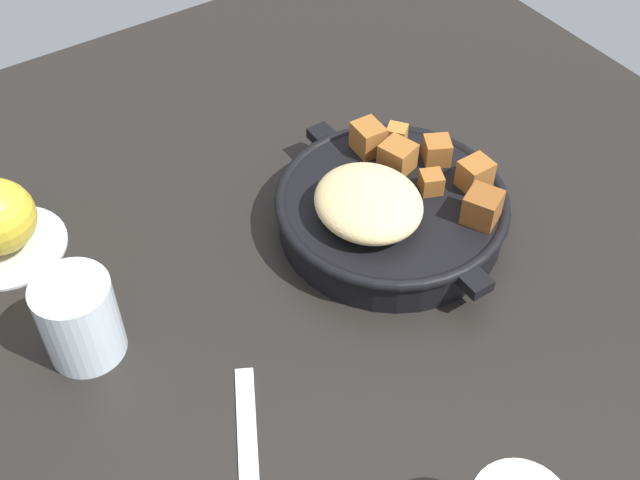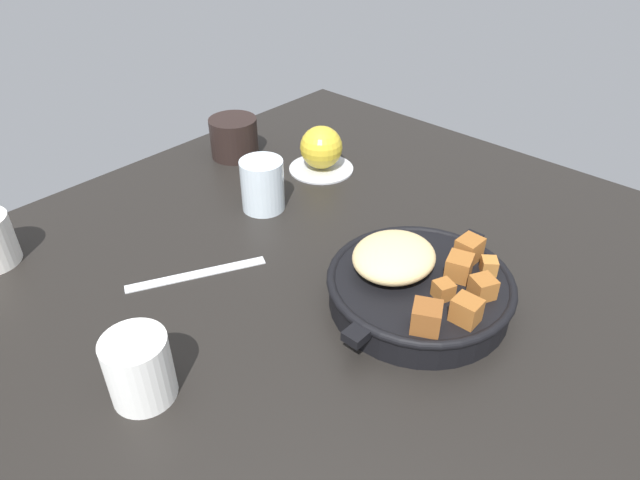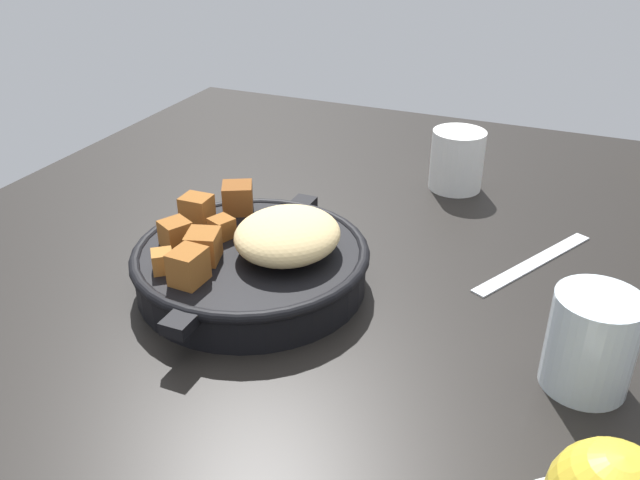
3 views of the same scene
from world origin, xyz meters
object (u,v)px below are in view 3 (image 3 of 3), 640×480
(cast_iron_skillet, at_px, (254,259))
(white_creamer_pitcher, at_px, (457,160))
(water_glass_short, at_px, (591,342))
(butter_knife, at_px, (534,262))

(cast_iron_skillet, relative_size, white_creamer_pitcher, 3.55)
(white_creamer_pitcher, height_order, water_glass_short, water_glass_short)
(butter_knife, bearing_deg, white_creamer_pitcher, -115.25)
(cast_iron_skillet, distance_m, water_glass_short, 0.32)
(cast_iron_skillet, xyz_separation_m, water_glass_short, (0.03, 0.31, 0.01))
(butter_knife, distance_m, water_glass_short, 0.20)
(water_glass_short, bearing_deg, cast_iron_skillet, -95.10)
(butter_knife, bearing_deg, cast_iron_skillet, -31.24)
(cast_iron_skillet, distance_m, white_creamer_pitcher, 0.34)
(white_creamer_pitcher, xyz_separation_m, water_glass_short, (0.34, 0.18, 0.00))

